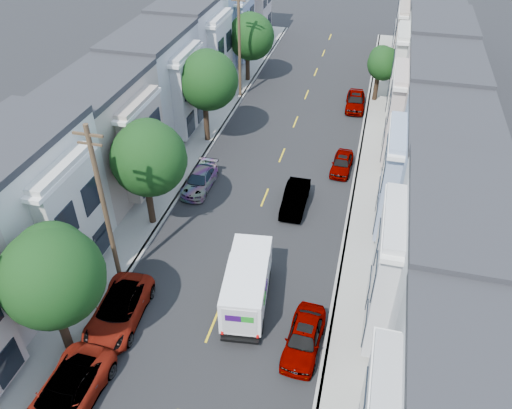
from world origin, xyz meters
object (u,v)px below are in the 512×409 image
Objects in this scene: utility_pole_far at (239,45)px; parked_left_c at (119,311)px; fedex_truck at (247,284)px; parked_left_b at (65,397)px; tree_far_r at (383,64)px; tree_b at (51,277)px; tree_c at (147,159)px; tree_d at (207,81)px; parked_right_b at (304,338)px; utility_pole_near at (105,210)px; lead_sedan at (295,198)px; parked_right_d at (355,101)px; parked_left_d at (200,180)px; tree_e at (250,37)px; parked_right_c at (342,163)px.

utility_pole_far reaches higher than parked_left_c.
fedex_truck is 10.25m from parked_left_b.
parked_left_c is at bearing -110.81° from tree_far_r.
tree_b is 1.00× the size of tree_c.
parked_right_b is (11.20, -18.89, -4.69)m from tree_d.
tree_b is 0.75× the size of utility_pole_near.
lead_sedan is 0.95× the size of parked_right_d.
tree_c is 1.73× the size of lead_sedan.
parked_right_b is (3.52, -2.17, -0.79)m from fedex_truck.
parked_left_d is at bearing -123.96° from parked_right_d.
utility_pole_near reaches higher than tree_c.
tree_e is 34.18m from parked_right_b.
fedex_truck reaches higher than parked_left_c.
tree_b is 1.32× the size of fedex_truck.
tree_c reaches higher than tree_far_r.
parked_left_c is at bearing -89.83° from parked_left_d.
parked_right_d is (11.20, 9.37, -4.68)m from tree_d.
fedex_truck reaches higher than lead_sedan.
tree_b is at bearing -90.02° from utility_pole_near.
tree_b is 1.74× the size of parked_left_d.
parked_right_c is at bearing 92.72° from parked_right_b.
tree_c is 0.74× the size of utility_pole_near.
parked_left_c is (-11.79, -31.03, -3.00)m from tree_far_r.
tree_e is 1.33× the size of parked_left_c.
tree_b reaches higher than tree_far_r.
parked_left_d is (0.00, 12.83, -0.09)m from parked_left_c.
tree_d is at bearing 90.00° from tree_b.
parked_right_c is (0.00, 17.09, -0.11)m from parked_right_b.
tree_b is 1.42× the size of parked_left_c.
utility_pole_near reaches higher than tree_b.
tree_far_r is 0.94× the size of fedex_truck.
fedex_truck is at bearing 19.87° from parked_left_c.
parked_left_c is (0.00, 5.22, -0.04)m from parked_left_b.
parked_right_c is at bearing -53.17° from tree_e.
parked_right_b is at bearing 14.70° from tree_b.
tree_c is at bearing -90.01° from utility_pole_far.
utility_pole_far reaches higher than parked_left_b.
tree_b is 35.84m from tree_far_r.
parked_right_d is at bearing 0.75° from utility_pole_far.
parked_right_d is at bearing 92.66° from parked_right_c.
tree_d is 1.71× the size of parked_right_d.
parked_left_b is 1.22× the size of parked_right_d.
tree_c is 1.41× the size of parked_left_c.
parked_right_b is (11.20, -2.12, -4.42)m from utility_pole_near.
lead_sedan is at bearing -103.81° from tree_far_r.
lead_sedan is 11.88m from parked_right_b.
parked_right_d is at bearing 58.84° from parked_left_d.
fedex_truck is (7.69, -16.72, -3.90)m from tree_d.
utility_pole_near is at bearing 112.26° from parked_left_c.
parked_right_b is at bearing -68.28° from utility_pole_far.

